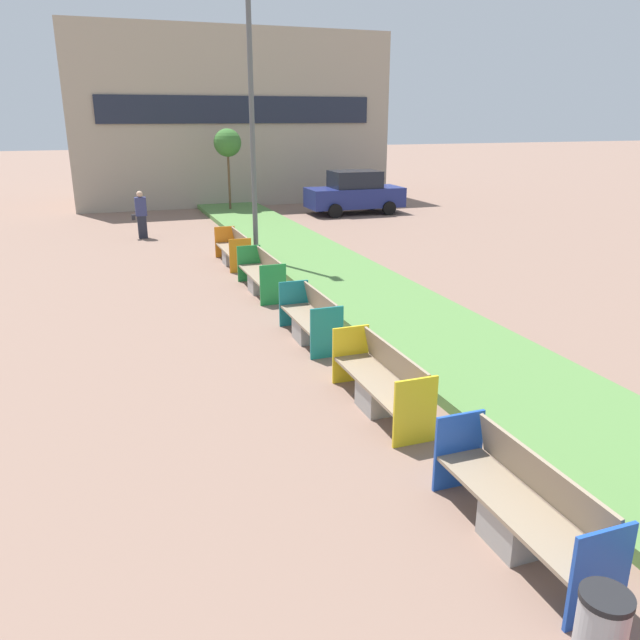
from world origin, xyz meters
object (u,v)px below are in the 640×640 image
Objects in this scene: bench_yellow_frame at (382,386)px; bench_orange_frame at (234,252)px; bench_blue_frame at (520,511)px; bench_teal_frame at (311,322)px; street_lamp_post at (252,113)px; parked_car_distant at (355,193)px; bench_green_frame at (262,277)px; pedestrian_walking at (141,215)px; sapling_tree_far at (227,143)px.

bench_yellow_frame is 1.04× the size of bench_orange_frame.
bench_teal_frame is (-0.00, 6.43, -0.01)m from bench_blue_frame.
bench_blue_frame is 0.29× the size of street_lamp_post.
bench_teal_frame is 16.50m from parked_car_distant.
bench_teal_frame is 3.70m from bench_green_frame.
bench_blue_frame is at bearing -89.97° from bench_teal_frame.
parked_car_distant reaches higher than pedestrian_walking.
parked_car_distant reaches higher than bench_teal_frame.
parked_car_distant is at bearing 64.26° from bench_teal_frame.
bench_green_frame is at bearing -98.69° from sapling_tree_far.
pedestrian_walking is (-4.20, -4.90, -2.17)m from sapling_tree_far.
bench_yellow_frame is 20.38m from sapling_tree_far.
bench_orange_frame is at bearing -131.15° from parked_car_distant.
bench_blue_frame and bench_green_frame have the same top height.
bench_teal_frame and bench_orange_frame have the same top height.
bench_green_frame is 0.56× the size of parked_car_distant.
bench_blue_frame is 22.47m from parked_car_distant.
pedestrian_walking is at bearing 98.14° from bench_yellow_frame.
sapling_tree_far is 0.86× the size of parked_car_distant.
parked_car_distant is (9.33, 2.84, 0.08)m from pedestrian_walking.
bench_blue_frame is at bearing -90.00° from bench_yellow_frame.
bench_yellow_frame is 1.35× the size of pedestrian_walking.
bench_orange_frame is 0.28× the size of street_lamp_post.
bench_orange_frame is 5.57m from pedestrian_walking.
bench_teal_frame is at bearing -114.85° from parked_car_distant.
bench_green_frame is at bearing -101.58° from street_lamp_post.
street_lamp_post reaches higher than sapling_tree_far.
sapling_tree_far is at bearing 83.17° from bench_teal_frame.
bench_orange_frame is 1.30× the size of pedestrian_walking.
sapling_tree_far is at bearing 158.97° from parked_car_distant.
street_lamp_post is at bearing -21.68° from bench_orange_frame.
pedestrian_walking reaches higher than bench_teal_frame.
bench_yellow_frame is 1.12× the size of bench_teal_frame.
bench_teal_frame and bench_green_frame have the same top height.
sapling_tree_far is (2.02, 13.22, 2.63)m from bench_green_frame.
parked_car_distant is at bearing 47.97° from bench_orange_frame.
bench_green_frame is at bearing 89.99° from bench_blue_frame.
sapling_tree_far is 6.81m from pedestrian_walking.
street_lamp_post is at bearing 84.74° from bench_teal_frame.
bench_blue_frame and bench_yellow_frame have the same top height.
pedestrian_walking is at bearing 117.51° from street_lamp_post.
street_lamp_post is 2.11× the size of sapling_tree_far.
bench_yellow_frame is at bearing -89.94° from bench_teal_frame.
sapling_tree_far reaches higher than bench_blue_frame.
pedestrian_walking is (-2.18, 8.32, 0.46)m from bench_green_frame.
street_lamp_post reaches higher than bench_orange_frame.
bench_teal_frame is at bearing -90.02° from bench_orange_frame.
sapling_tree_far reaches higher than pedestrian_walking.
bench_teal_frame is at bearing -96.83° from sapling_tree_far.
bench_green_frame is (0.00, 3.70, 0.01)m from bench_teal_frame.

